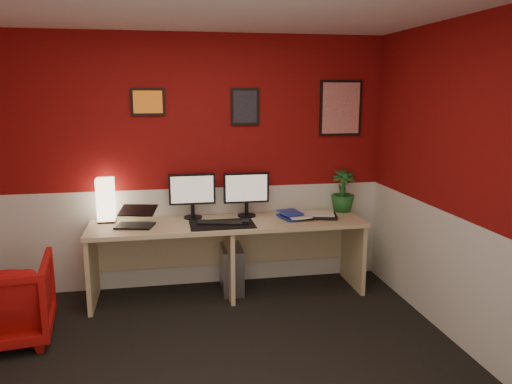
% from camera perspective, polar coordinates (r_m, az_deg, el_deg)
% --- Properties ---
extents(ground, '(4.00, 3.50, 0.01)m').
position_cam_1_polar(ground, '(3.73, -6.02, -20.16)').
color(ground, black).
rests_on(ground, ground).
extents(wall_back, '(4.00, 0.01, 2.50)m').
position_cam_1_polar(wall_back, '(4.98, -7.98, 3.23)').
color(wall_back, maroon).
rests_on(wall_back, ground).
extents(wall_front, '(4.00, 0.01, 2.50)m').
position_cam_1_polar(wall_front, '(1.60, -1.67, -14.54)').
color(wall_front, maroon).
rests_on(wall_front, ground).
extents(wall_right, '(0.01, 3.50, 2.50)m').
position_cam_1_polar(wall_right, '(3.94, 23.96, 0.18)').
color(wall_right, maroon).
rests_on(wall_right, ground).
extents(wainscot_back, '(4.00, 0.01, 1.00)m').
position_cam_1_polar(wainscot_back, '(5.13, -7.75, -5.09)').
color(wainscot_back, silver).
rests_on(wainscot_back, ground).
extents(wainscot_right, '(0.01, 3.50, 1.00)m').
position_cam_1_polar(wainscot_right, '(4.13, 23.05, -10.07)').
color(wainscot_right, silver).
rests_on(wainscot_right, ground).
extents(desk, '(2.60, 0.65, 0.73)m').
position_cam_1_polar(desk, '(4.88, -3.12, -7.54)').
color(desk, '#CEB784').
rests_on(desk, ground).
extents(shoji_lamp, '(0.16, 0.16, 0.40)m').
position_cam_1_polar(shoji_lamp, '(4.93, -16.74, -1.02)').
color(shoji_lamp, '#FFE5B2').
rests_on(shoji_lamp, desk).
extents(laptop, '(0.38, 0.30, 0.22)m').
position_cam_1_polar(laptop, '(4.70, -13.69, -2.58)').
color(laptop, black).
rests_on(laptop, desk).
extents(monitor_left, '(0.45, 0.06, 0.58)m').
position_cam_1_polar(monitor_left, '(4.88, -7.29, 0.34)').
color(monitor_left, black).
rests_on(monitor_left, desk).
extents(monitor_right, '(0.45, 0.06, 0.58)m').
position_cam_1_polar(monitor_right, '(4.91, -1.09, 0.51)').
color(monitor_right, black).
rests_on(monitor_right, desk).
extents(desk_mat, '(0.60, 0.38, 0.01)m').
position_cam_1_polar(desk_mat, '(4.67, -3.88, -3.70)').
color(desk_mat, black).
rests_on(desk_mat, desk).
extents(keyboard, '(0.44, 0.23, 0.02)m').
position_cam_1_polar(keyboard, '(4.69, -4.08, -3.48)').
color(keyboard, black).
rests_on(keyboard, desk_mat).
extents(mouse, '(0.08, 0.11, 0.03)m').
position_cam_1_polar(mouse, '(4.69, -1.19, -3.40)').
color(mouse, black).
rests_on(mouse, desk_mat).
extents(book_bottom, '(0.27, 0.32, 0.03)m').
position_cam_1_polar(book_bottom, '(4.85, 3.03, -3.01)').
color(book_bottom, '#22369C').
rests_on(book_bottom, desk).
extents(book_middle, '(0.21, 0.29, 0.02)m').
position_cam_1_polar(book_middle, '(4.85, 3.61, -2.69)').
color(book_middle, silver).
rests_on(book_middle, book_bottom).
extents(book_top, '(0.23, 0.28, 0.02)m').
position_cam_1_polar(book_top, '(4.83, 2.86, -2.48)').
color(book_top, '#22369C').
rests_on(book_top, book_middle).
extents(zen_tray, '(0.40, 0.33, 0.03)m').
position_cam_1_polar(zen_tray, '(4.97, 7.13, -2.71)').
color(zen_tray, black).
rests_on(zen_tray, desk).
extents(potted_plant, '(0.27, 0.27, 0.43)m').
position_cam_1_polar(potted_plant, '(5.21, 9.87, 0.13)').
color(potted_plant, '#19591E').
rests_on(potted_plant, desk).
extents(pc_tower, '(0.21, 0.45, 0.45)m').
position_cam_1_polar(pc_tower, '(5.02, -2.81, -8.69)').
color(pc_tower, '#99999E').
rests_on(pc_tower, ground).
extents(armchair, '(0.79, 0.81, 0.67)m').
position_cam_1_polar(armchair, '(4.49, -26.88, -11.00)').
color(armchair, '#AE1411').
rests_on(armchair, ground).
extents(art_left, '(0.32, 0.02, 0.26)m').
position_cam_1_polar(art_left, '(4.91, -12.22, 10.00)').
color(art_left, orange).
rests_on(art_left, wall_back).
extents(art_center, '(0.28, 0.02, 0.36)m').
position_cam_1_polar(art_center, '(4.98, -1.28, 9.69)').
color(art_center, black).
rests_on(art_center, wall_back).
extents(art_right, '(0.44, 0.02, 0.56)m').
position_cam_1_polar(art_right, '(5.23, 9.62, 9.41)').
color(art_right, red).
rests_on(art_right, wall_back).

